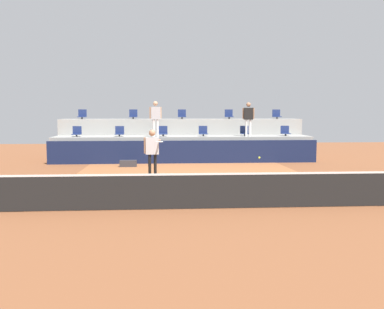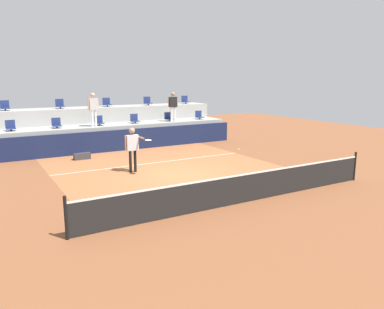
# 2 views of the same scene
# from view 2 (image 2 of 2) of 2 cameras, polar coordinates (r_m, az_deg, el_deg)

# --- Properties ---
(ground_plane) EXTENTS (40.00, 40.00, 0.00)m
(ground_plane) POSITION_cam_2_polar(r_m,az_deg,el_deg) (14.80, -1.83, -3.07)
(ground_plane) COLOR brown
(court_inner_paint) EXTENTS (9.00, 10.00, 0.01)m
(court_inner_paint) POSITION_cam_2_polar(r_m,az_deg,el_deg) (15.66, -3.58, -2.27)
(court_inner_paint) COLOR #A36038
(court_inner_paint) RESTS_ON ground_plane
(court_service_line) EXTENTS (9.00, 0.06, 0.00)m
(court_service_line) POSITION_cam_2_polar(r_m,az_deg,el_deg) (16.89, -5.73, -1.27)
(court_service_line) COLOR silver
(court_service_line) RESTS_ON ground_plane
(tennis_net) EXTENTS (10.48, 0.08, 1.07)m
(tennis_net) POSITION_cam_2_polar(r_m,az_deg,el_deg) (11.44, 7.80, -4.97)
(tennis_net) COLOR black
(tennis_net) RESTS_ON ground_plane
(sponsor_backboard) EXTENTS (13.00, 0.16, 1.10)m
(sponsor_backboard) POSITION_cam_2_polar(r_m,az_deg,el_deg) (20.06, -10.06, 2.22)
(sponsor_backboard) COLOR #141E42
(sponsor_backboard) RESTS_ON ground_plane
(seating_tier_lower) EXTENTS (13.00, 1.80, 1.25)m
(seating_tier_lower) POSITION_cam_2_polar(r_m,az_deg,el_deg) (21.26, -11.30, 2.89)
(seating_tier_lower) COLOR #9E9E99
(seating_tier_lower) RESTS_ON ground_plane
(seating_tier_upper) EXTENTS (13.00, 1.80, 2.10)m
(seating_tier_upper) POSITION_cam_2_polar(r_m,az_deg,el_deg) (22.90, -12.83, 4.50)
(seating_tier_upper) COLOR #9E9E99
(seating_tier_upper) RESTS_ON ground_plane
(stadium_chair_lower_far_left) EXTENTS (0.44, 0.40, 0.52)m
(stadium_chair_lower_far_left) POSITION_cam_2_polar(r_m,az_deg,el_deg) (20.02, -25.91, 3.86)
(stadium_chair_lower_far_left) COLOR #2D2D33
(stadium_chair_lower_far_left) RESTS_ON seating_tier_lower
(stadium_chair_lower_left) EXTENTS (0.44, 0.40, 0.52)m
(stadium_chair_lower_left) POSITION_cam_2_polar(r_m,az_deg,el_deg) (20.29, -19.94, 4.42)
(stadium_chair_lower_left) COLOR #2D2D33
(stadium_chair_lower_left) RESTS_ON seating_tier_lower
(stadium_chair_lower_mid_left) EXTENTS (0.44, 0.40, 0.52)m
(stadium_chair_lower_mid_left) POSITION_cam_2_polar(r_m,az_deg,el_deg) (20.79, -13.98, 4.92)
(stadium_chair_lower_mid_left) COLOR #2D2D33
(stadium_chair_lower_mid_left) RESTS_ON seating_tier_lower
(stadium_chair_lower_mid_right) EXTENTS (0.44, 0.40, 0.52)m
(stadium_chair_lower_mid_right) POSITION_cam_2_polar(r_m,az_deg,el_deg) (21.45, -8.73, 5.32)
(stadium_chair_lower_mid_right) COLOR #2D2D33
(stadium_chair_lower_mid_right) RESTS_ON seating_tier_lower
(stadium_chair_lower_right) EXTENTS (0.44, 0.40, 0.52)m
(stadium_chair_lower_right) POSITION_cam_2_polar(r_m,az_deg,el_deg) (22.32, -3.59, 5.66)
(stadium_chair_lower_right) COLOR #2D2D33
(stadium_chair_lower_right) RESTS_ON seating_tier_lower
(stadium_chair_lower_far_right) EXTENTS (0.44, 0.40, 0.52)m
(stadium_chair_lower_far_right) POSITION_cam_2_polar(r_m,az_deg,el_deg) (23.35, 1.10, 5.94)
(stadium_chair_lower_far_right) COLOR #2D2D33
(stadium_chair_lower_far_right) RESTS_ON seating_tier_lower
(stadium_chair_upper_far_left) EXTENTS (0.44, 0.40, 0.52)m
(stadium_chair_upper_far_left) POSITION_cam_2_polar(r_m,az_deg,el_deg) (21.73, -26.61, 6.57)
(stadium_chair_upper_far_left) COLOR #2D2D33
(stadium_chair_upper_far_left) RESTS_ON seating_tier_upper
(stadium_chair_upper_left) EXTENTS (0.44, 0.40, 0.52)m
(stadium_chair_upper_left) POSITION_cam_2_polar(r_m,az_deg,el_deg) (22.08, -19.47, 7.19)
(stadium_chair_upper_left) COLOR #2D2D33
(stadium_chair_upper_left) RESTS_ON seating_tier_upper
(stadium_chair_upper_center) EXTENTS (0.44, 0.40, 0.52)m
(stadium_chair_upper_center) POSITION_cam_2_polar(r_m,az_deg,el_deg) (22.74, -12.85, 7.66)
(stadium_chair_upper_center) COLOR #2D2D33
(stadium_chair_upper_center) RESTS_ON seating_tier_upper
(stadium_chair_upper_right) EXTENTS (0.44, 0.40, 0.52)m
(stadium_chair_upper_right) POSITION_cam_2_polar(r_m,az_deg,el_deg) (23.65, -6.78, 8.00)
(stadium_chair_upper_right) COLOR #2D2D33
(stadium_chair_upper_right) RESTS_ON seating_tier_upper
(stadium_chair_upper_far_right) EXTENTS (0.44, 0.40, 0.52)m
(stadium_chair_upper_far_right) POSITION_cam_2_polar(r_m,az_deg,el_deg) (24.85, -1.05, 8.24)
(stadium_chair_upper_far_right) COLOR #2D2D33
(stadium_chair_upper_far_right) RESTS_ON seating_tier_upper
(tennis_player) EXTENTS (0.72, 1.23, 1.81)m
(tennis_player) POSITION_cam_2_polar(r_m,az_deg,el_deg) (15.12, -9.01, 1.46)
(tennis_player) COLOR black
(tennis_player) RESTS_ON ground_plane
(spectator_in_grey) EXTENTS (0.61, 0.27, 1.76)m
(spectator_in_grey) POSITION_cam_2_polar(r_m,az_deg,el_deg) (20.24, -14.81, 7.14)
(spectator_in_grey) COLOR white
(spectator_in_grey) RESTS_ON seating_tier_lower
(spectator_leaning_on_rail) EXTENTS (0.60, 0.26, 1.71)m
(spectator_leaning_on_rail) POSITION_cam_2_polar(r_m,az_deg,el_deg) (21.96, -2.91, 7.72)
(spectator_leaning_on_rail) COLOR white
(spectator_leaning_on_rail) RESTS_ON seating_tier_lower
(tennis_ball) EXTENTS (0.07, 0.07, 0.07)m
(tennis_ball) POSITION_cam_2_polar(r_m,az_deg,el_deg) (14.78, 7.12, 0.76)
(tennis_ball) COLOR #CCE033
(equipment_bag) EXTENTS (0.76, 0.28, 0.30)m
(equipment_bag) POSITION_cam_2_polar(r_m,az_deg,el_deg) (18.27, -16.40, -0.26)
(equipment_bag) COLOR #333338
(equipment_bag) RESTS_ON ground_plane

